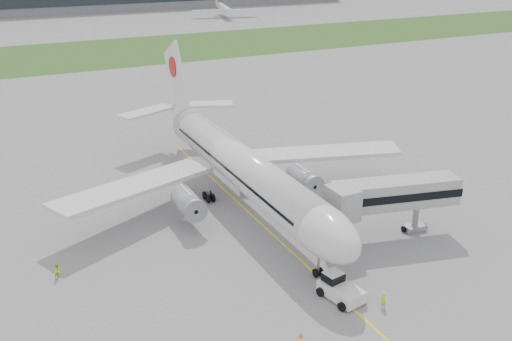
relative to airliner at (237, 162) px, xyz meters
name	(u,v)px	position (x,y,z in m)	size (l,w,h in m)	color
ground	(254,217)	(0.00, -4.87, -5.66)	(600.00, 600.00, 0.00)	gray
apron_markings	(272,234)	(0.00, -9.87, -5.66)	(70.00, 70.00, 0.04)	yellow
grass_strip	(78,55)	(0.00, 115.13, -5.65)	(600.00, 50.00, 0.02)	#335C22
airliner	(237,162)	(0.00, 0.00, 0.00)	(48.13, 53.95, 17.88)	silver
pushback_tug	(339,288)	(-0.14, -23.84, -4.62)	(3.64, 4.80, 2.26)	silver
jet_bridge	(388,195)	(11.34, -16.24, -0.31)	(15.86, 6.53, 7.24)	#ADADB0
safety_cone_left	(301,334)	(-6.46, -27.42, -5.39)	(0.39, 0.39, 0.54)	orange
safety_cone_right	(340,283)	(1.04, -22.39, -5.36)	(0.44, 0.44, 0.61)	orange
ground_crew_near	(383,300)	(2.56, -27.18, -4.81)	(0.62, 0.41, 1.70)	#C0DE25
ground_crew_far	(58,271)	(-23.93, -8.45, -4.80)	(0.83, 0.65, 1.71)	#C9DA24
distant_aircraft_right	(225,18)	(74.26, 176.39, -5.66)	(28.58, 25.21, 10.93)	silver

